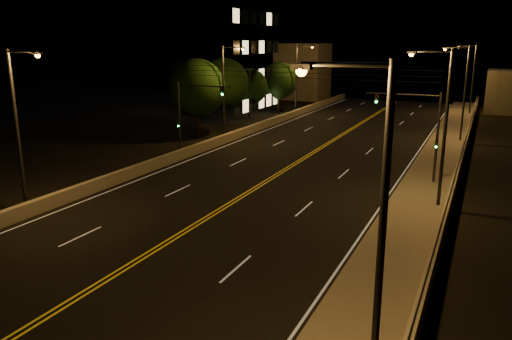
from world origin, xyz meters
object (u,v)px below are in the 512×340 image
at_px(streetlight_0, 372,223).
at_px(tree_1, 224,83).
at_px(streetlight_1, 441,120).
at_px(tree_0, 196,88).
at_px(streetlight_2, 462,88).
at_px(traffic_signal_right, 423,128).
at_px(traffic_signal_left, 189,112).
at_px(streetlight_6, 298,75).
at_px(building_tower, 177,6).
at_px(tree_2, 250,87).
at_px(streetlight_5, 226,87).
at_px(streetlight_4, 20,122).
at_px(tree_3, 279,80).
at_px(streetlight_3, 471,75).

relative_size(streetlight_0, tree_1, 1.18).
xyz_separation_m(streetlight_1, tree_0, (-25.00, 14.09, -0.26)).
height_order(streetlight_1, streetlight_2, same).
relative_size(traffic_signal_right, traffic_signal_left, 1.00).
bearing_deg(streetlight_6, traffic_signal_right, -55.92).
bearing_deg(tree_1, streetlight_1, -40.17).
relative_size(streetlight_0, building_tower, 0.31).
bearing_deg(tree_2, streetlight_5, -72.96).
height_order(streetlight_2, streetlight_4, same).
xyz_separation_m(streetlight_4, tree_3, (-3.22, 46.22, -0.93)).
distance_m(traffic_signal_right, tree_0, 25.15).
bearing_deg(streetlight_3, streetlight_1, -90.00).
bearing_deg(tree_1, streetlight_5, -60.60).
height_order(streetlight_2, building_tower, building_tower).
xyz_separation_m(streetlight_0, streetlight_5, (-21.45, 32.40, 0.00)).
bearing_deg(tree_3, building_tower, -151.54).
relative_size(streetlight_4, streetlight_6, 1.00).
relative_size(streetlight_0, tree_3, 1.32).
distance_m(streetlight_5, traffic_signal_right, 21.79).
distance_m(building_tower, tree_3, 17.09).
xyz_separation_m(streetlight_6, traffic_signal_left, (1.09, -29.51, -1.35)).
relative_size(streetlight_5, tree_0, 1.15).
relative_size(streetlight_0, streetlight_2, 1.00).
distance_m(traffic_signal_right, tree_2, 34.45).
distance_m(traffic_signal_left, tree_3, 30.66).
bearing_deg(tree_1, tree_0, -82.60).
distance_m(streetlight_4, traffic_signal_right, 25.54).
relative_size(streetlight_1, tree_0, 1.15).
bearing_deg(streetlight_6, tree_2, -130.81).
height_order(streetlight_1, streetlight_5, same).
bearing_deg(streetlight_1, tree_1, 139.83).
height_order(streetlight_5, traffic_signal_left, streetlight_5).
distance_m(streetlight_1, streetlight_2, 22.26).
bearing_deg(streetlight_5, traffic_signal_right, -23.39).
bearing_deg(streetlight_4, streetlight_2, 56.90).
bearing_deg(tree_0, tree_3, 89.13).
xyz_separation_m(streetlight_4, building_tower, (-15.42, 39.61, 9.04)).
xyz_separation_m(streetlight_1, tree_1, (-26.03, 21.97, -0.40)).
relative_size(streetlight_6, tree_0, 1.15).
xyz_separation_m(streetlight_3, tree_3, (-24.68, -8.04, -0.93)).
xyz_separation_m(tree_2, tree_3, (1.50, 6.31, 0.42)).
bearing_deg(streetlight_6, tree_1, -109.72).
relative_size(streetlight_0, streetlight_4, 1.00).
bearing_deg(traffic_signal_left, streetlight_3, 62.06).
relative_size(building_tower, tree_3, 4.24).
bearing_deg(traffic_signal_left, tree_2, 103.60).
distance_m(traffic_signal_right, tree_1, 29.72).
relative_size(streetlight_1, streetlight_5, 1.00).
bearing_deg(tree_0, tree_2, 94.42).
bearing_deg(tree_0, streetlight_1, -29.40).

